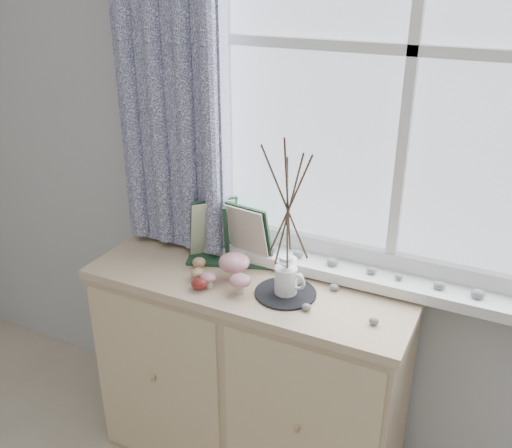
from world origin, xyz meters
name	(u,v)px	position (x,y,z in m)	size (l,w,h in m)	color
sideboard	(250,373)	(-0.15, 1.75, 0.43)	(1.20, 0.45, 0.85)	#C8A98C
botanical_book	(224,235)	(-0.28, 1.81, 0.98)	(0.37, 0.13, 0.25)	#1D3C25
toadstool_cluster	(233,269)	(-0.19, 1.70, 0.91)	(0.19, 0.17, 0.10)	beige
wooden_eggs	(199,273)	(-0.31, 1.68, 0.88)	(0.13, 0.17, 0.06)	tan
songbird_figurine	(291,278)	(0.00, 1.78, 0.88)	(0.11, 0.05, 0.06)	beige
crocheted_doily	(285,293)	(0.01, 1.72, 0.85)	(0.21, 0.21, 0.01)	black
twig_pitcher	(288,203)	(0.01, 1.72, 1.19)	(0.24, 0.24, 0.59)	white
sideboard_pebbles	(329,297)	(0.15, 1.75, 0.86)	(0.33, 0.23, 0.02)	gray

